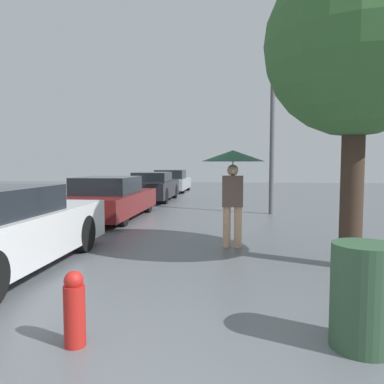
{
  "coord_description": "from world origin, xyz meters",
  "views": [
    {
      "loc": [
        0.4,
        -2.36,
        1.64
      ],
      "look_at": [
        -0.43,
        4.9,
        1.08
      ],
      "focal_mm": 35.0,
      "sensor_mm": 36.0,
      "label": 1
    }
  ],
  "objects_px": {
    "parked_car_second": "(110,199)",
    "fire_hydrant": "(74,309)",
    "pedestrian": "(233,167)",
    "tree": "(357,46)",
    "trash_bin": "(363,296)",
    "parked_car_farthest": "(171,182)",
    "street_lamp": "(273,112)",
    "parked_car_third": "(153,187)"
  },
  "relations": [
    {
      "from": "street_lamp",
      "to": "fire_hydrant",
      "type": "relative_size",
      "value": 7.61
    },
    {
      "from": "street_lamp",
      "to": "fire_hydrant",
      "type": "height_order",
      "value": "street_lamp"
    },
    {
      "from": "parked_car_third",
      "to": "fire_hydrant",
      "type": "height_order",
      "value": "parked_car_third"
    },
    {
      "from": "pedestrian",
      "to": "tree",
      "type": "relative_size",
      "value": 0.39
    },
    {
      "from": "trash_bin",
      "to": "parked_car_farthest",
      "type": "bearing_deg",
      "value": 104.95
    },
    {
      "from": "parked_car_second",
      "to": "street_lamp",
      "type": "relative_size",
      "value": 0.87
    },
    {
      "from": "parked_car_farthest",
      "to": "tree",
      "type": "bearing_deg",
      "value": -70.25
    },
    {
      "from": "tree",
      "to": "trash_bin",
      "type": "distance_m",
      "value": 4.05
    },
    {
      "from": "parked_car_second",
      "to": "parked_car_farthest",
      "type": "height_order",
      "value": "parked_car_farthest"
    },
    {
      "from": "fire_hydrant",
      "to": "street_lamp",
      "type": "bearing_deg",
      "value": 74.2
    },
    {
      "from": "pedestrian",
      "to": "tree",
      "type": "bearing_deg",
      "value": -32.82
    },
    {
      "from": "trash_bin",
      "to": "parked_car_third",
      "type": "bearing_deg",
      "value": 110.25
    },
    {
      "from": "parked_car_third",
      "to": "parked_car_farthest",
      "type": "bearing_deg",
      "value": 91.08
    },
    {
      "from": "parked_car_farthest",
      "to": "parked_car_second",
      "type": "bearing_deg",
      "value": -90.22
    },
    {
      "from": "street_lamp",
      "to": "fire_hydrant",
      "type": "bearing_deg",
      "value": -105.8
    },
    {
      "from": "pedestrian",
      "to": "parked_car_second",
      "type": "bearing_deg",
      "value": 136.42
    },
    {
      "from": "parked_car_second",
      "to": "fire_hydrant",
      "type": "bearing_deg",
      "value": -73.29
    },
    {
      "from": "parked_car_farthest",
      "to": "fire_hydrant",
      "type": "xyz_separation_m",
      "value": [
        2.25,
        -18.24,
        -0.25
      ]
    },
    {
      "from": "trash_bin",
      "to": "street_lamp",
      "type": "bearing_deg",
      "value": 89.72
    },
    {
      "from": "pedestrian",
      "to": "parked_car_farthest",
      "type": "relative_size",
      "value": 0.49
    },
    {
      "from": "parked_car_second",
      "to": "parked_car_third",
      "type": "distance_m",
      "value": 5.37
    },
    {
      "from": "parked_car_second",
      "to": "fire_hydrant",
      "type": "xyz_separation_m",
      "value": [
        2.3,
        -7.65,
        -0.24
      ]
    },
    {
      "from": "fire_hydrant",
      "to": "tree",
      "type": "bearing_deg",
      "value": 42.43
    },
    {
      "from": "parked_car_second",
      "to": "fire_hydrant",
      "type": "relative_size",
      "value": 6.6
    },
    {
      "from": "parked_car_second",
      "to": "trash_bin",
      "type": "distance_m",
      "value": 8.83
    },
    {
      "from": "pedestrian",
      "to": "parked_car_second",
      "type": "xyz_separation_m",
      "value": [
        -3.67,
        3.5,
        -0.99
      ]
    },
    {
      "from": "pedestrian",
      "to": "parked_car_third",
      "type": "xyz_separation_m",
      "value": [
        -3.53,
        8.86,
        -0.97
      ]
    },
    {
      "from": "pedestrian",
      "to": "parked_car_farthest",
      "type": "xyz_separation_m",
      "value": [
        -3.63,
        14.09,
        -0.98
      ]
    },
    {
      "from": "pedestrian",
      "to": "street_lamp",
      "type": "xyz_separation_m",
      "value": [
        1.22,
        5.01,
        1.71
      ]
    },
    {
      "from": "parked_car_second",
      "to": "trash_bin",
      "type": "relative_size",
      "value": 4.84
    },
    {
      "from": "pedestrian",
      "to": "parked_car_third",
      "type": "height_order",
      "value": "pedestrian"
    },
    {
      "from": "pedestrian",
      "to": "parked_car_farthest",
      "type": "height_order",
      "value": "pedestrian"
    },
    {
      "from": "pedestrian",
      "to": "fire_hydrant",
      "type": "xyz_separation_m",
      "value": [
        -1.38,
        -4.15,
        -1.23
      ]
    },
    {
      "from": "tree",
      "to": "street_lamp",
      "type": "bearing_deg",
      "value": 95.91
    },
    {
      "from": "street_lamp",
      "to": "fire_hydrant",
      "type": "xyz_separation_m",
      "value": [
        -2.59,
        -9.16,
        -2.94
      ]
    },
    {
      "from": "pedestrian",
      "to": "parked_car_second",
      "type": "relative_size",
      "value": 0.42
    },
    {
      "from": "pedestrian",
      "to": "street_lamp",
      "type": "distance_m",
      "value": 5.43
    },
    {
      "from": "parked_car_second",
      "to": "street_lamp",
      "type": "xyz_separation_m",
      "value": [
        4.89,
        1.51,
        2.7
      ]
    },
    {
      "from": "street_lamp",
      "to": "trash_bin",
      "type": "xyz_separation_m",
      "value": [
        -0.04,
        -8.9,
        -2.81
      ]
    },
    {
      "from": "parked_car_third",
      "to": "trash_bin",
      "type": "bearing_deg",
      "value": -69.75
    },
    {
      "from": "tree",
      "to": "trash_bin",
      "type": "height_order",
      "value": "tree"
    },
    {
      "from": "parked_car_farthest",
      "to": "fire_hydrant",
      "type": "distance_m",
      "value": 18.38
    }
  ]
}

